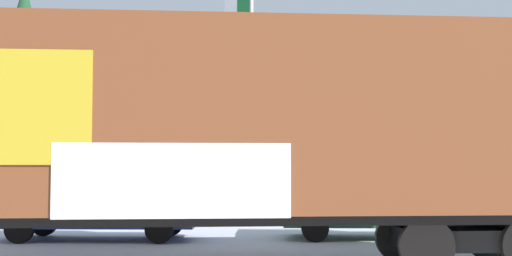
% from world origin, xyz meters
% --- Properties ---
extents(freight_car, '(14.56, 3.49, 4.28)m').
position_xyz_m(freight_car, '(0.72, -0.00, 2.44)').
color(freight_car, brown).
rests_on(freight_car, ground_plane).
extents(flagpole, '(1.03, 1.41, 8.24)m').
position_xyz_m(flagpole, '(2.25, 12.05, 5.45)').
color(flagpole, silver).
rests_on(flagpole, ground_plane).
extents(hillside, '(123.94, 38.01, 17.26)m').
position_xyz_m(hillside, '(-0.09, 57.20, 6.22)').
color(hillside, silver).
rests_on(hillside, ground_plane).
extents(parked_car_blue, '(4.82, 2.15, 1.71)m').
position_xyz_m(parked_car_blue, '(-1.55, 5.03, 0.88)').
color(parked_car_blue, navy).
rests_on(parked_car_blue, ground_plane).
extents(parked_car_green, '(4.71, 2.25, 1.73)m').
position_xyz_m(parked_car_green, '(5.18, 5.01, 0.86)').
color(parked_car_green, '#1E5933').
rests_on(parked_car_green, ground_plane).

